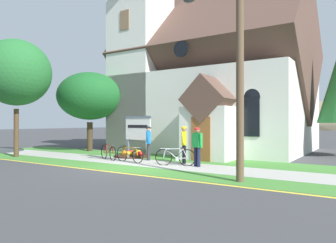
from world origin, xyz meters
name	(u,v)px	position (x,y,z in m)	size (l,w,h in m)	color
ground	(178,159)	(0.00, 4.00, 0.00)	(140.00, 140.00, 0.00)	#3D3D3F
sidewalk_slab	(142,162)	(-0.59, 1.76, 0.01)	(32.00, 2.14, 0.01)	#A8A59E
grass_verge	(114,167)	(-0.59, -0.08, 0.00)	(32.00, 1.54, 0.01)	#427F33
church_lawn	(169,158)	(-0.59, 4.06, 0.00)	(24.00, 2.45, 0.01)	#427F33
curb_paint_stripe	(97,170)	(-0.59, -1.00, 0.00)	(28.00, 0.16, 0.01)	yellow
church_building	(208,81)	(-1.02, 9.50, 4.59)	(11.81, 11.04, 12.47)	silver
church_sign	(138,130)	(-2.43, 3.82, 1.43)	(1.85, 0.19, 2.17)	slate
flower_bed	(132,155)	(-2.42, 3.34, 0.10)	(1.92, 1.92, 0.34)	#382319
bicycle_green	(129,154)	(-1.19, 1.63, 0.36)	(1.72, 0.21, 0.76)	black
bicycle_black	(175,157)	(1.26, 1.72, 0.37)	(1.62, 0.70, 0.80)	black
bicycle_orange	(108,152)	(-2.61, 1.72, 0.37)	(1.64, 0.72, 0.79)	black
cyclist_in_green_jersey	(148,141)	(-0.84, 2.63, 0.96)	(0.45, 0.64, 1.64)	#2D2D33
cyclist_in_orange_jersey	(184,142)	(1.22, 2.50, 0.98)	(0.39, 0.67, 1.67)	black
cyclist_in_white_jersey	(197,144)	(2.18, 1.94, 0.95)	(0.57, 0.42, 1.63)	#191E38
utility_pole	(237,32)	(4.72, -0.22, 4.68)	(3.12, 0.28, 8.44)	brown
yard_deciduous_tree	(90,96)	(-6.96, 4.58, 3.49)	(4.10, 4.10, 5.02)	#3D2D1E
verge_sapling	(16,73)	(-7.64, 0.02, 4.46)	(3.61, 3.61, 6.23)	#4C3823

